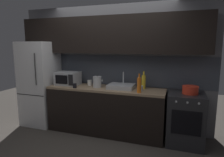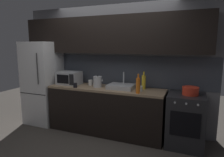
% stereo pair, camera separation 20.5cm
% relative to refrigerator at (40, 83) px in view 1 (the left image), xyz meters
% --- Properties ---
extents(ground_plane, '(10.00, 10.00, 0.00)m').
position_rel_refrigerator_xyz_m(ground_plane, '(1.51, -0.90, -0.89)').
color(ground_plane, '#3D3833').
extents(back_wall, '(4.01, 0.44, 2.50)m').
position_rel_refrigerator_xyz_m(back_wall, '(1.51, 0.30, 0.66)').
color(back_wall, slate).
rests_on(back_wall, ground).
extents(counter_run, '(2.27, 0.60, 0.90)m').
position_rel_refrigerator_xyz_m(counter_run, '(1.51, 0.00, -0.44)').
color(counter_run, black).
rests_on(counter_run, ground).
extents(refrigerator, '(0.68, 0.69, 1.78)m').
position_rel_refrigerator_xyz_m(refrigerator, '(0.00, 0.00, 0.00)').
color(refrigerator, white).
rests_on(refrigerator, ground).
extents(oven_range, '(0.60, 0.62, 0.90)m').
position_rel_refrigerator_xyz_m(oven_range, '(2.99, -0.00, -0.44)').
color(oven_range, '#232326').
rests_on(oven_range, ground).
extents(microwave, '(0.46, 0.35, 0.27)m').
position_rel_refrigerator_xyz_m(microwave, '(0.68, 0.02, 0.15)').
color(microwave, '#A8AAAF').
rests_on(microwave, counter_run).
extents(sink_basin, '(0.48, 0.38, 0.30)m').
position_rel_refrigerator_xyz_m(sink_basin, '(1.82, 0.03, 0.05)').
color(sink_basin, '#ADAFB5').
rests_on(sink_basin, counter_run).
extents(kettle, '(0.20, 0.16, 0.24)m').
position_rel_refrigerator_xyz_m(kettle, '(1.35, -0.02, 0.12)').
color(kettle, '#B7BABF').
rests_on(kettle, counter_run).
extents(wine_bottle_yellow, '(0.08, 0.08, 0.33)m').
position_rel_refrigerator_xyz_m(wine_bottle_yellow, '(2.22, 0.15, 0.15)').
color(wine_bottle_yellow, gold).
rests_on(wine_bottle_yellow, counter_run).
extents(wine_bottle_orange, '(0.07, 0.07, 0.33)m').
position_rel_refrigerator_xyz_m(wine_bottle_orange, '(2.21, -0.21, 0.15)').
color(wine_bottle_orange, orange).
rests_on(wine_bottle_orange, counter_run).
extents(mug_dark, '(0.07, 0.07, 0.09)m').
position_rel_refrigerator_xyz_m(mug_dark, '(0.97, -0.22, 0.06)').
color(mug_dark, black).
rests_on(mug_dark, counter_run).
extents(mug_clear, '(0.07, 0.07, 0.09)m').
position_rel_refrigerator_xyz_m(mug_clear, '(2.21, -0.05, 0.06)').
color(mug_clear, silver).
rests_on(mug_clear, counter_run).
extents(mug_white, '(0.09, 0.09, 0.11)m').
position_rel_refrigerator_xyz_m(mug_white, '(1.13, 0.11, 0.06)').
color(mug_white, silver).
rests_on(mug_white, counter_run).
extents(cooking_pot, '(0.26, 0.26, 0.13)m').
position_rel_refrigerator_xyz_m(cooking_pot, '(3.03, 0.00, 0.08)').
color(cooking_pot, red).
rests_on(cooking_pot, oven_range).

